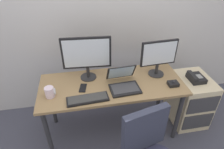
{
  "coord_description": "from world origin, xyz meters",
  "views": [
    {
      "loc": [
        -0.32,
        -1.7,
        2.02
      ],
      "look_at": [
        0.0,
        0.0,
        0.86
      ],
      "focal_mm": 31.47,
      "sensor_mm": 36.0,
      "label": 1
    }
  ],
  "objects": [
    {
      "name": "coffee_mug",
      "position": [
        -0.65,
        -0.1,
        0.79
      ],
      "size": [
        0.1,
        0.09,
        0.11
      ],
      "color": "silver",
      "rests_on": "desk"
    },
    {
      "name": "desk_phone",
      "position": [
        1.02,
        -0.0,
        0.68
      ],
      "size": [
        0.17,
        0.2,
        0.09
      ],
      "color": "black",
      "rests_on": "file_cabinet"
    },
    {
      "name": "keyboard",
      "position": [
        -0.28,
        -0.22,
        0.75
      ],
      "size": [
        0.42,
        0.16,
        0.03
      ],
      "color": "black",
      "rests_on": "desk"
    },
    {
      "name": "trackball_mouse",
      "position": [
        0.64,
        -0.15,
        0.76
      ],
      "size": [
        0.11,
        0.09,
        0.07
      ],
      "color": "black",
      "rests_on": "desk"
    },
    {
      "name": "laptop",
      "position": [
        0.11,
        -0.07,
        0.79
      ],
      "size": [
        0.33,
        0.34,
        0.22
      ],
      "color": "black",
      "rests_on": "desk"
    },
    {
      "name": "ground_plane",
      "position": [
        0.0,
        0.0,
        0.0
      ],
      "size": [
        8.0,
        8.0,
        0.0
      ],
      "primitive_type": "plane",
      "color": "#434455"
    },
    {
      "name": "desk",
      "position": [
        0.0,
        0.0,
        0.65
      ],
      "size": [
        1.57,
        0.65,
        0.74
      ],
      "color": "#92734C",
      "rests_on": "ground"
    },
    {
      "name": "cell_phone",
      "position": [
        -0.32,
        -0.03,
        0.74
      ],
      "size": [
        0.1,
        0.15,
        0.01
      ],
      "primitive_type": "cube",
      "rotation": [
        0.0,
        0.0,
        -0.2
      ],
      "color": "black",
      "rests_on": "desk"
    },
    {
      "name": "monitor_side",
      "position": [
        0.54,
        0.09,
        0.98
      ],
      "size": [
        0.42,
        0.18,
        0.42
      ],
      "color": "#262628",
      "rests_on": "desk"
    },
    {
      "name": "back_wall",
      "position": [
        0.0,
        0.67,
        1.4
      ],
      "size": [
        6.0,
        0.1,
        2.8
      ],
      "primitive_type": "cube",
      "color": "silver",
      "rests_on": "ground"
    },
    {
      "name": "monitor_main",
      "position": [
        -0.24,
        0.16,
        1.03
      ],
      "size": [
        0.53,
        0.18,
        0.49
      ],
      "color": "#262628",
      "rests_on": "desk"
    },
    {
      "name": "file_cabinet",
      "position": [
        1.02,
        0.01,
        0.32
      ],
      "size": [
        0.42,
        0.53,
        0.65
      ],
      "color": "beige",
      "rests_on": "ground"
    }
  ]
}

